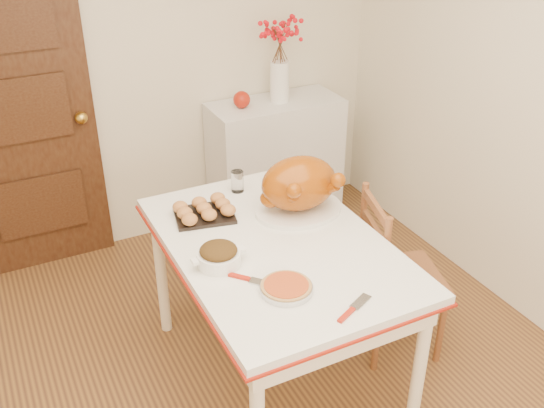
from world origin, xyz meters
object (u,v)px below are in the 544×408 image
chair_oak (402,274)px  pumpkin_pie (286,287)px  sideboard (275,163)px  kitchen_table (276,313)px  turkey_platter (299,186)px

chair_oak → pumpkin_pie: bearing=124.6°
sideboard → pumpkin_pie: 2.08m
kitchen_table → chair_oak: (0.72, -0.07, 0.05)m
pumpkin_pie → turkey_platter: bearing=56.9°
turkey_platter → pumpkin_pie: (-0.37, -0.56, -0.12)m
pumpkin_pie → chair_oak: bearing=18.4°
chair_oak → pumpkin_pie: 0.99m
chair_oak → turkey_platter: 0.77m
sideboard → pumpkin_pie: bearing=-115.7°
sideboard → pumpkin_pie: sideboard is taller
chair_oak → pumpkin_pie: chair_oak is taller
sideboard → chair_oak: (-0.03, -1.55, 0.01)m
kitchen_table → chair_oak: 0.73m
sideboard → chair_oak: size_ratio=0.99×
kitchen_table → turkey_platter: turkey_platter is taller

